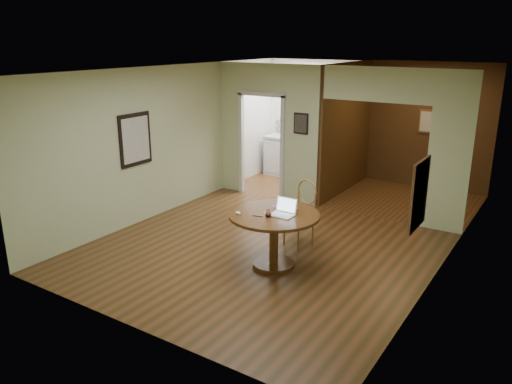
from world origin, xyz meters
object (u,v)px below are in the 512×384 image
Objects in this scene: open_laptop at (284,210)px; closed_laptop at (284,209)px; chair at (302,209)px; dining_table at (274,227)px.

closed_laptop is (-0.09, 0.16, -0.05)m from open_laptop.
chair is at bearing 95.26° from closed_laptop.
closed_laptop is (0.04, 0.20, 0.22)m from dining_table.
closed_laptop is (0.09, -0.73, 0.23)m from chair.
closed_laptop is at bearing 119.83° from open_laptop.
open_laptop is 0.20m from closed_laptop.
closed_laptop reaches higher than dining_table.
closed_laptop is at bearing 77.90° from dining_table.
chair is at bearing 92.89° from dining_table.
dining_table is at bearing -164.70° from open_laptop.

